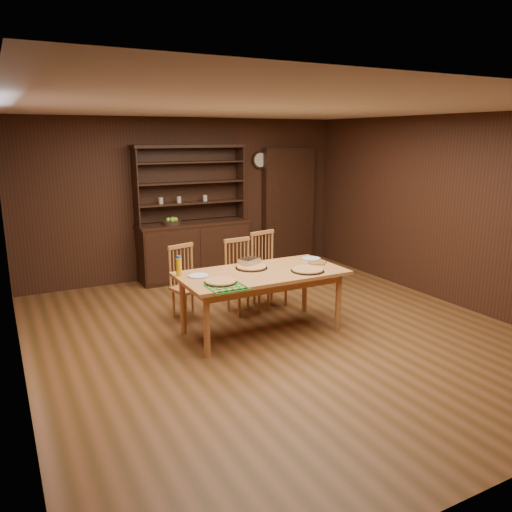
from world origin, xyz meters
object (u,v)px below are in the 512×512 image
chair_left (185,280)px  juice_bottle (179,266)px  dining_table (262,278)px  chair_right (267,266)px  chair_center (241,273)px  china_hutch (193,243)px

chair_left → juice_bottle: juice_bottle is taller
dining_table → juice_bottle: 0.98m
chair_right → chair_center: bearing=-179.5°
china_hutch → chair_right: china_hutch is taller
chair_center → chair_right: size_ratio=0.96×
chair_center → chair_right: 0.46m
dining_table → chair_center: bearing=82.3°
chair_left → chair_right: chair_right is taller
juice_bottle → dining_table: bearing=-17.3°
china_hutch → chair_left: size_ratio=2.28×
chair_left → juice_bottle: size_ratio=4.06×
chair_left → chair_center: 0.74m
china_hutch → juice_bottle: china_hutch is taller
dining_table → chair_right: size_ratio=1.89×
dining_table → chair_left: bearing=124.5°
chair_left → chair_right: bearing=-16.0°
china_hutch → dining_table: bearing=-92.9°
dining_table → chair_left: chair_left is taller
china_hutch → chair_right: bearing=-76.3°
china_hutch → chair_left: (-0.76, -1.69, -0.09)m
chair_right → china_hutch: bearing=92.1°
chair_right → juice_bottle: 1.61m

